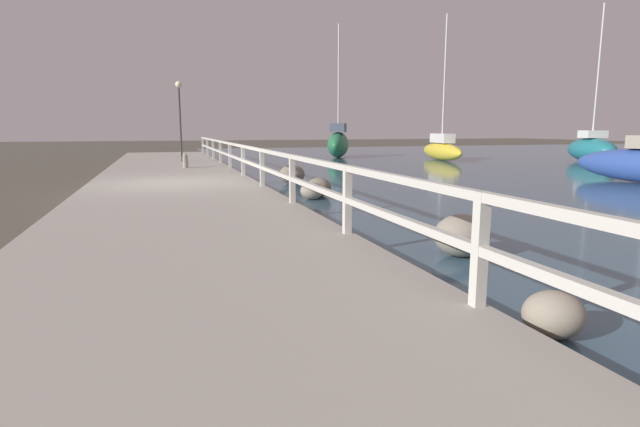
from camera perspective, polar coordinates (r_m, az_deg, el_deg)
name	(u,v)px	position (r m, az deg, el deg)	size (l,w,h in m)	color
ground_plane	(175,194)	(13.68, -16.28, 2.19)	(120.00, 120.00, 0.00)	#4C473D
dock_walkway	(174,188)	(13.66, -16.31, 2.79)	(4.32, 36.00, 0.29)	#9E998E
railing	(251,157)	(13.80, -7.84, 6.39)	(0.10, 32.50, 0.92)	beige
boulder_near_dock	(319,187)	(12.54, -0.14, 3.02)	(0.63, 0.57, 0.47)	slate
boulder_far_strip	(554,314)	(4.57, 25.14, -10.40)	(0.52, 0.47, 0.39)	gray
boulder_mid_strip	(462,235)	(6.92, 15.93, -2.42)	(0.76, 0.68, 0.57)	gray
boulder_upstream	(292,174)	(15.44, -3.21, 4.49)	(0.79, 0.71, 0.59)	slate
boulder_water_edge	(312,191)	(12.01, -0.93, 2.60)	(0.56, 0.51, 0.42)	gray
mooring_bollard	(185,161)	(18.79, -15.14, 5.86)	(0.20, 0.20, 0.52)	gray
dock_lamp	(179,101)	(22.27, -15.78, 12.24)	(0.28, 0.28, 3.36)	#2D2D33
sailboat_green	(338,143)	(29.64, 2.09, 8.08)	(2.81, 4.22, 7.54)	#236B42
sailboat_yellow	(442,149)	(27.93, 13.74, 7.18)	(1.82, 5.26, 7.54)	gold
sailboat_teal	(591,148)	(29.13, 28.60, 6.54)	(2.34, 3.83, 7.72)	#1E707A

